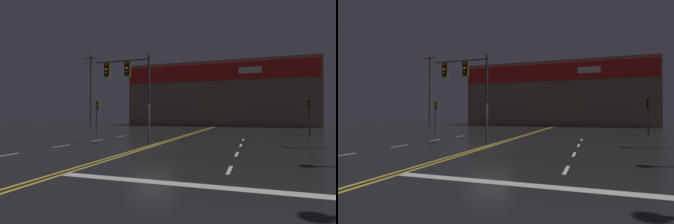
# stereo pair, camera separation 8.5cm
# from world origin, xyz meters

# --- Properties ---
(ground_plane) EXTENTS (200.00, 200.00, 0.00)m
(ground_plane) POSITION_xyz_m (0.00, 0.00, 0.00)
(ground_plane) COLOR black
(road_markings) EXTENTS (14.58, 60.00, 0.01)m
(road_markings) POSITION_xyz_m (0.95, -1.47, 0.00)
(road_markings) COLOR gold
(road_markings) RESTS_ON ground
(traffic_signal_median) EXTENTS (3.79, 0.36, 5.53)m
(traffic_signal_median) POSITION_xyz_m (-2.01, 0.71, 4.20)
(traffic_signal_median) COLOR #38383D
(traffic_signal_median) RESTS_ON ground
(traffic_signal_corner_northeast) EXTENTS (0.42, 0.36, 3.26)m
(traffic_signal_corner_northeast) POSITION_xyz_m (10.23, 11.33, 2.39)
(traffic_signal_corner_northeast) COLOR #38383D
(traffic_signal_corner_northeast) RESTS_ON ground
(traffic_signal_corner_northwest) EXTENTS (0.42, 0.36, 3.29)m
(traffic_signal_corner_northwest) POSITION_xyz_m (-10.42, 10.11, 2.41)
(traffic_signal_corner_northwest) COLOR #38383D
(traffic_signal_corner_northwest) RESTS_ON ground
(building_backdrop) EXTENTS (28.97, 10.23, 10.06)m
(building_backdrop) POSITION_xyz_m (0.00, 30.66, 5.05)
(building_backdrop) COLOR #7A6651
(building_backdrop) RESTS_ON ground
(utility_pole_row) EXTENTS (44.89, 0.26, 12.12)m
(utility_pole_row) POSITION_xyz_m (0.26, 24.17, 6.24)
(utility_pole_row) COLOR #4C3828
(utility_pole_row) RESTS_ON ground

